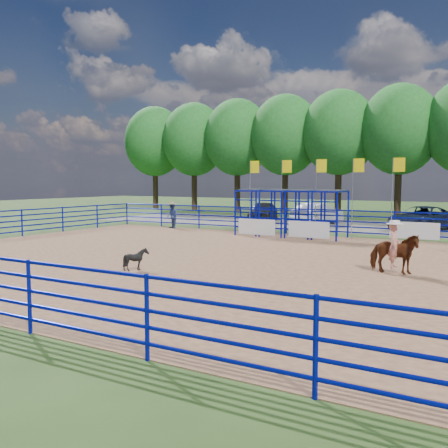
# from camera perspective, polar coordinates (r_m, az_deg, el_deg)

# --- Properties ---
(ground) EXTENTS (120.00, 120.00, 0.00)m
(ground) POSITION_cam_1_polar(r_m,az_deg,el_deg) (18.73, 3.50, -4.45)
(ground) COLOR #365221
(ground) RESTS_ON ground
(arena_dirt) EXTENTS (30.00, 20.00, 0.02)m
(arena_dirt) POSITION_cam_1_polar(r_m,az_deg,el_deg) (18.73, 3.50, -4.42)
(arena_dirt) COLOR #95694A
(arena_dirt) RESTS_ON ground
(gravel_strip) EXTENTS (40.00, 10.00, 0.01)m
(gravel_strip) POSITION_cam_1_polar(r_m,az_deg,el_deg) (34.66, 16.27, -0.28)
(gravel_strip) COLOR slate
(gravel_strip) RESTS_ON ground
(horse_and_rider) EXTENTS (1.62, 0.79, 2.49)m
(horse_and_rider) POSITION_cam_1_polar(r_m,az_deg,el_deg) (17.24, 18.86, -2.60)
(horse_and_rider) COLOR #5C2A12
(horse_and_rider) RESTS_ON arena_dirt
(calf) EXTENTS (0.78, 0.71, 0.77)m
(calf) POSITION_cam_1_polar(r_m,az_deg,el_deg) (17.24, -10.01, -3.98)
(calf) COLOR black
(calf) RESTS_ON arena_dirt
(spectator_cowboy) EXTENTS (0.98, 0.92, 1.65)m
(spectator_cowboy) POSITION_cam_1_polar(r_m,az_deg,el_deg) (31.97, -5.94, 0.99)
(spectator_cowboy) COLOR navy
(spectator_cowboy) RESTS_ON arena_dirt
(car_a) EXTENTS (2.90, 4.73, 1.51)m
(car_a) POSITION_cam_1_polar(r_m,az_deg,el_deg) (37.27, 4.47, 1.43)
(car_a) COLOR black
(car_a) RESTS_ON gravel_strip
(car_b) EXTENTS (2.60, 4.77, 1.49)m
(car_b) POSITION_cam_1_polar(r_m,az_deg,el_deg) (35.43, 10.64, 1.16)
(car_b) COLOR #92949A
(car_b) RESTS_ON gravel_strip
(car_c) EXTENTS (3.81, 5.81, 1.49)m
(car_c) POSITION_cam_1_polar(r_m,az_deg,el_deg) (32.80, 21.66, 0.59)
(car_c) COLOR black
(car_c) RESTS_ON gravel_strip
(perimeter_fence) EXTENTS (30.10, 20.10, 1.50)m
(perimeter_fence) POSITION_cam_1_polar(r_m,az_deg,el_deg) (18.63, 3.51, -2.17)
(perimeter_fence) COLOR #0811B0
(perimeter_fence) RESTS_ON ground
(chute_assembly) EXTENTS (19.32, 2.41, 4.20)m
(chute_assembly) POSITION_cam_1_polar(r_m,az_deg,el_deg) (27.38, 8.31, 1.15)
(chute_assembly) COLOR #0811B0
(chute_assembly) RESTS_ON ground
(treeline) EXTENTS (56.40, 6.40, 11.24)m
(treeline) POSITION_cam_1_polar(r_m,az_deg,el_deg) (43.54, 19.45, 10.60)
(treeline) COLOR #3F2B19
(treeline) RESTS_ON ground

